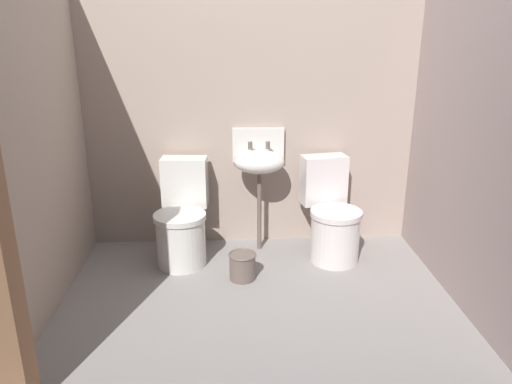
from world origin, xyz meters
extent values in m
cube|color=gray|center=(0.00, 0.00, -0.04)|extent=(3.07, 2.46, 0.08)
cube|color=#A58F82|center=(0.00, 1.08, 1.08)|extent=(3.07, 0.10, 2.17)
cube|color=tan|center=(-1.38, 0.10, 1.08)|extent=(0.10, 2.26, 2.17)
cube|color=#A08C8A|center=(1.38, 0.10, 1.08)|extent=(0.10, 2.26, 2.17)
cylinder|color=silver|center=(-0.56, 0.59, 0.19)|extent=(0.41, 0.41, 0.38)
cylinder|color=silver|center=(-0.56, 0.59, 0.40)|extent=(0.43, 0.43, 0.04)
cube|color=silver|center=(-0.54, 0.89, 0.58)|extent=(0.37, 0.21, 0.40)
cylinder|color=silver|center=(0.64, 0.59, 0.19)|extent=(0.44, 0.44, 0.38)
cylinder|color=silver|center=(0.64, 0.59, 0.40)|extent=(0.46, 0.46, 0.04)
cube|color=silver|center=(0.59, 0.89, 0.58)|extent=(0.39, 0.24, 0.40)
cylinder|color=#66574F|center=(0.06, 0.84, 0.33)|extent=(0.04, 0.04, 0.66)
ellipsoid|color=silver|center=(0.06, 0.84, 0.75)|extent=(0.40, 0.32, 0.18)
cube|color=silver|center=(0.06, 1.00, 0.85)|extent=(0.42, 0.04, 0.28)
cylinder|color=#66574F|center=(-0.01, 0.90, 0.87)|extent=(0.04, 0.04, 0.06)
cylinder|color=#66574F|center=(0.13, 0.90, 0.87)|extent=(0.04, 0.04, 0.06)
cylinder|color=#66574F|center=(-0.10, 0.33, 0.10)|extent=(0.19, 0.19, 0.20)
torus|color=#63584D|center=(-0.10, 0.33, 0.20)|extent=(0.21, 0.21, 0.02)
camera|label=1|loc=(-0.17, -2.95, 1.80)|focal=34.96mm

